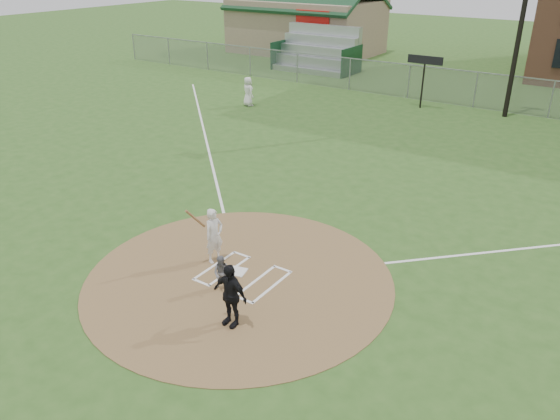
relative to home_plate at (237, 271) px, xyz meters
The scene contains 13 objects.
ground 0.33m from the home_plate, 42.55° to the right, with size 140.00×140.00×0.00m, color #2C521C.
dirt_circle 0.33m from the home_plate, 42.55° to the right, with size 8.40×8.40×0.02m, color olive.
home_plate is the anchor object (origin of this frame).
foul_line_third 12.40m from the home_plate, 134.94° to the left, with size 0.10×24.00×0.01m, color white.
catcher 1.05m from the home_plate, 76.22° to the right, with size 0.49×0.38×1.00m, color slate.
umpire 2.46m from the home_plate, 55.68° to the right, with size 0.96×0.40×1.63m, color black.
ondeck_player 18.35m from the home_plate, 125.88° to the left, with size 0.81×0.53×1.66m, color silver.
batters_boxes 0.25m from the home_plate, 16.47° to the right, with size 2.08×1.88×0.01m.
batter_at_plate 1.23m from the home_plate, behind, with size 0.67×1.03×1.78m.
outfield_fence 21.80m from the home_plate, 89.37° to the left, with size 56.08×0.08×2.03m.
bleachers 28.98m from the home_plate, 116.16° to the left, with size 6.08×3.20×3.20m.
clubhouse 37.35m from the home_plate, 118.45° to the left, with size 12.20×8.71×6.23m.
scoreboard_sign 20.24m from the home_plate, 96.45° to the left, with size 2.00×0.10×2.93m.
Camera 1 is at (7.99, -9.92, 8.10)m, focal length 35.00 mm.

